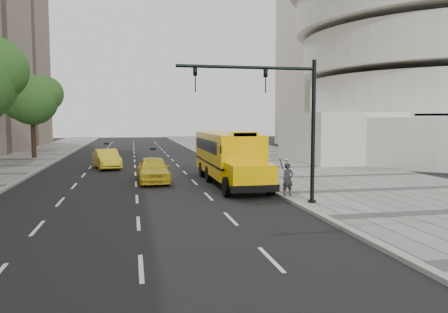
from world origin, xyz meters
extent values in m
plane|color=black|center=(0.00, 0.00, 0.00)|extent=(140.00, 140.00, 0.00)
cube|color=gray|center=(12.00, 0.00, 0.07)|extent=(12.00, 140.00, 0.15)
cube|color=gray|center=(6.00, 0.00, 0.07)|extent=(0.30, 140.00, 0.15)
cube|color=gray|center=(-8.00, 0.00, 0.07)|extent=(0.30, 140.00, 0.15)
cylinder|color=white|center=(30.00, 14.00, 2.00)|extent=(32.00, 32.00, 4.00)
cylinder|color=white|center=(30.00, 14.00, 6.10)|extent=(26.00, 26.00, 3.60)
cylinder|color=white|center=(30.00, 14.00, 10.30)|extent=(27.60, 27.60, 3.60)
cylinder|color=white|center=(30.00, 14.00, 14.50)|extent=(29.20, 29.20, 3.60)
cube|color=beige|center=(28.00, 34.00, 17.50)|extent=(14.00, 12.00, 35.00)
cube|color=white|center=(17.00, 10.00, 2.20)|extent=(8.00, 10.00, 4.40)
cylinder|color=black|center=(-10.50, 18.75, 2.53)|extent=(0.44, 0.44, 5.07)
sphere|color=#244D19|center=(-10.50, 18.75, 5.70)|extent=(4.80, 4.80, 4.80)
sphere|color=#244D19|center=(-9.30, 19.05, 6.30)|extent=(3.36, 3.36, 3.36)
sphere|color=#244D19|center=(-11.46, 18.35, 5.30)|extent=(3.12, 3.12, 3.12)
cube|color=#FDBE00|center=(4.50, -0.04, 1.77)|extent=(2.50, 9.00, 2.45)
cube|color=#FDBE00|center=(4.50, -5.54, 1.10)|extent=(2.20, 2.00, 1.10)
cube|color=black|center=(4.50, -6.42, 0.55)|extent=(2.38, 0.25, 0.35)
cube|color=black|center=(4.50, -0.04, 1.25)|extent=(2.52, 9.00, 0.12)
cube|color=black|center=(4.50, -4.48, 2.25)|extent=(2.05, 0.10, 0.90)
cube|color=black|center=(4.50, 0.46, 2.25)|extent=(2.52, 7.50, 0.70)
cube|color=#FDBE00|center=(4.50, -4.49, 3.05)|extent=(1.40, 0.12, 0.28)
ellipsoid|color=silver|center=(6.02, -6.94, 1.90)|extent=(0.32, 0.32, 0.14)
cylinder|color=black|center=(5.78, -6.72, 1.70)|extent=(0.36, 0.47, 0.58)
cylinder|color=black|center=(3.37, -5.24, 0.50)|extent=(0.30, 1.00, 1.00)
cylinder|color=black|center=(5.63, -5.24, 0.50)|extent=(0.30, 1.00, 1.00)
cylinder|color=black|center=(3.37, -0.04, 0.50)|extent=(0.30, 1.00, 1.00)
cylinder|color=black|center=(5.63, -0.04, 0.50)|extent=(0.30, 1.00, 1.00)
cylinder|color=black|center=(3.37, 2.46, 0.50)|extent=(0.30, 1.00, 1.00)
cylinder|color=black|center=(5.63, 2.46, 0.50)|extent=(0.30, 1.00, 1.00)
imported|color=yellow|center=(0.06, 0.48, 0.79)|extent=(1.92, 4.67, 1.58)
imported|color=yellow|center=(-3.15, 8.87, 0.76)|extent=(2.54, 4.82, 1.51)
imported|color=#292C30|center=(6.15, -6.38, 0.95)|extent=(0.63, 0.46, 1.59)
cylinder|color=black|center=(6.60, -8.25, 3.20)|extent=(0.18, 0.18, 6.40)
cylinder|color=black|center=(6.60, -8.25, 0.12)|extent=(0.36, 0.36, 0.25)
cylinder|color=black|center=(3.60, -8.25, 6.00)|extent=(6.00, 0.14, 0.14)
imported|color=black|center=(4.40, -8.25, 5.45)|extent=(0.16, 0.20, 1.00)
imported|color=black|center=(1.40, -8.25, 5.45)|extent=(0.16, 0.20, 1.00)
camera|label=1|loc=(-1.16, -26.16, 3.82)|focal=35.00mm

